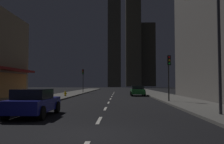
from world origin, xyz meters
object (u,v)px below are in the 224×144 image
object	(u,v)px
traffic_light_near_right	(169,68)
street_lamp_right	(203,21)
car_parked_far	(138,91)
traffic_light_far_left	(83,76)
fire_hydrant_far_left	(65,94)
car_parked_near	(34,102)

from	to	relation	value
traffic_light_near_right	street_lamp_right	size ratio (longest dim) A/B	0.64
car_parked_far	traffic_light_far_left	bearing A→B (deg)	136.24
fire_hydrant_far_left	car_parked_far	bearing A→B (deg)	20.89
car_parked_near	street_lamp_right	size ratio (longest dim) A/B	0.64
traffic_light_near_right	street_lamp_right	world-z (taller)	street_lamp_right
car_parked_near	street_lamp_right	distance (m)	9.97
car_parked_near	fire_hydrant_far_left	size ratio (longest dim) A/B	6.48
car_parked_near	traffic_light_far_left	world-z (taller)	traffic_light_far_left
car_parked_far	car_parked_near	bearing A→B (deg)	-108.66
car_parked_far	traffic_light_far_left	size ratio (longest dim) A/B	1.01
traffic_light_far_left	street_lamp_right	size ratio (longest dim) A/B	0.64
traffic_light_far_left	car_parked_far	bearing A→B (deg)	-43.76
car_parked_near	fire_hydrant_far_left	bearing A→B (deg)	97.41
car_parked_far	street_lamp_right	distance (m)	21.89
car_parked_near	fire_hydrant_far_left	distance (m)	17.84
fire_hydrant_far_left	street_lamp_right	size ratio (longest dim) A/B	0.10
fire_hydrant_far_left	street_lamp_right	world-z (taller)	street_lamp_right
traffic_light_near_right	street_lamp_right	distance (m)	9.41
car_parked_near	car_parked_far	xyz separation A→B (m)	(7.20, 21.32, 0.00)
car_parked_far	traffic_light_far_left	xyz separation A→B (m)	(-9.10, 8.71, 2.45)
fire_hydrant_far_left	street_lamp_right	xyz separation A→B (m)	(11.28, -17.76, 4.61)
car_parked_near	traffic_light_far_left	size ratio (longest dim) A/B	1.01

